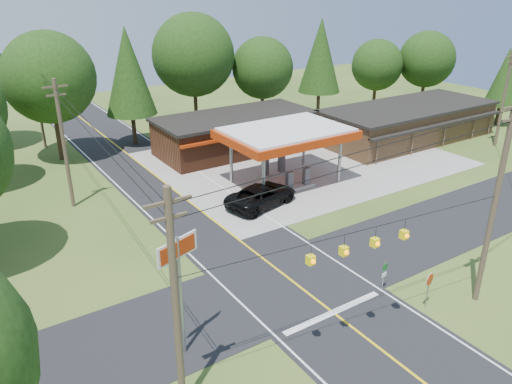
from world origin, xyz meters
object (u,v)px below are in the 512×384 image
suv_car (262,195)px  octagonal_stop_sign (429,282)px  big_stop_sign (179,270)px  sedan_car (288,140)px  gas_canopy (286,135)px

suv_car → octagonal_stop_sign: 16.03m
suv_car → big_stop_sign: big_stop_sign is taller
suv_car → octagonal_stop_sign: octagonal_stop_sign is taller
suv_car → sedan_car: bearing=-58.0°
gas_canopy → sedan_car: 10.77m
gas_canopy → octagonal_stop_sign: 19.72m
gas_canopy → big_stop_sign: size_ratio=1.70×
suv_car → big_stop_sign: 17.73m
gas_canopy → sedan_car: bearing=51.8°
suv_car → octagonal_stop_sign: (0.00, -16.01, 0.77)m
sedan_car → big_stop_sign: (-23.29, -23.01, 3.85)m
gas_canopy → suv_car: size_ratio=1.71×
gas_canopy → sedan_car: (6.29, 8.00, -3.54)m
octagonal_stop_sign → gas_canopy: bearing=76.7°
sedan_car → big_stop_sign: 32.96m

